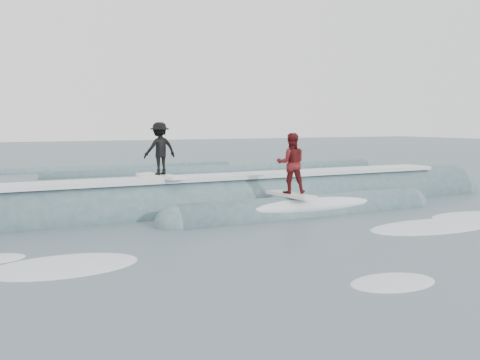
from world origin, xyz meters
name	(u,v)px	position (x,y,z in m)	size (l,w,h in m)	color
ground	(301,233)	(0.00, 0.00, 0.00)	(160.00, 160.00, 0.00)	#40585E
breaking_wave	(239,209)	(0.30, 4.26, 0.04)	(24.04, 3.91, 2.26)	#395760
surfer_black	(160,151)	(-2.40, 4.63, 2.07)	(1.18, 2.07, 1.80)	white
surfer_red	(291,166)	(1.21, 2.43, 1.61)	(1.15, 2.05, 2.02)	silver
whitewater	(375,242)	(1.06, -1.76, 0.00)	(16.00, 7.07, 0.10)	white
far_swells	(104,177)	(-1.30, 17.65, 0.00)	(38.66, 8.65, 0.80)	#395760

